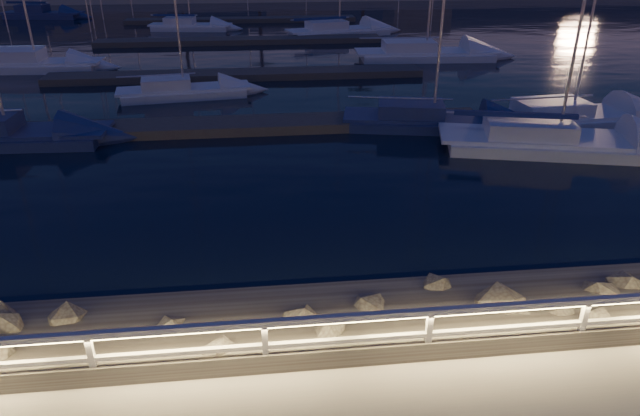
# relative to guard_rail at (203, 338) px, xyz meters

# --- Properties ---
(ground) EXTENTS (400.00, 400.00, 0.00)m
(ground) POSITION_rel_guard_rail_xyz_m (0.07, 0.00, -0.77)
(ground) COLOR #A6A096
(ground) RESTS_ON ground
(harbor_water) EXTENTS (400.00, 440.00, 0.60)m
(harbor_water) POSITION_rel_guard_rail_xyz_m (0.07, 31.22, -1.74)
(harbor_water) COLOR black
(harbor_water) RESTS_ON ground
(guard_rail) EXTENTS (44.11, 0.12, 1.06)m
(guard_rail) POSITION_rel_guard_rail_xyz_m (0.00, 0.00, 0.00)
(guard_rail) COLOR silver
(guard_rail) RESTS_ON ground
(floating_docks) EXTENTS (22.00, 36.00, 0.40)m
(floating_docks) POSITION_rel_guard_rail_xyz_m (0.07, 32.50, -1.17)
(floating_docks) COLOR #5F584E
(floating_docks) RESTS_ON ground
(sailboat_b) EXTENTS (8.04, 2.72, 13.53)m
(sailboat_b) POSITION_rel_guard_rail_xyz_m (-9.18, 15.23, -0.93)
(sailboat_b) COLOR navy
(sailboat_b) RESTS_ON ground
(sailboat_c) EXTENTS (8.12, 3.89, 13.30)m
(sailboat_c) POSITION_rel_guard_rail_xyz_m (8.60, 15.44, -0.95)
(sailboat_c) COLOR navy
(sailboat_c) RESTS_ON ground
(sailboat_d) EXTENTS (9.47, 4.80, 15.42)m
(sailboat_d) POSITION_rel_guard_rail_xyz_m (12.59, 12.06, -0.93)
(sailboat_d) COLOR silver
(sailboat_d) RESTS_ON ground
(sailboat_e) EXTENTS (8.04, 2.87, 13.54)m
(sailboat_e) POSITION_rel_guard_rail_xyz_m (-12.61, 29.49, -0.90)
(sailboat_e) COLOR silver
(sailboat_e) RESTS_ON ground
(sailboat_f) EXTENTS (7.00, 2.92, 11.58)m
(sailboat_f) POSITION_rel_guard_rail_xyz_m (-2.81, 21.93, -0.97)
(sailboat_f) COLOR silver
(sailboat_f) RESTS_ON ground
(sailboat_h) EXTENTS (8.58, 3.19, 14.20)m
(sailboat_h) POSITION_rel_guard_rail_xyz_m (14.91, 15.17, -0.96)
(sailboat_h) COLOR silver
(sailboat_h) RESTS_ON ground
(sailboat_k) EXTENTS (9.22, 4.70, 15.07)m
(sailboat_k) POSITION_rel_guard_rail_xyz_m (8.07, 40.84, -0.92)
(sailboat_k) COLOR silver
(sailboat_k) RESTS_ON ground
(sailboat_l) EXTENTS (9.70, 3.45, 16.12)m
(sailboat_l) POSITION_rel_guard_rail_xyz_m (12.49, 30.27, -0.92)
(sailboat_l) COLOR silver
(sailboat_l) RESTS_ON ground
(sailboat_m) EXTENTS (8.17, 3.71, 13.52)m
(sailboat_m) POSITION_rel_guard_rail_xyz_m (-20.15, 55.04, -0.90)
(sailboat_m) COLOR navy
(sailboat_m) RESTS_ON ground
(sailboat_n) EXTENTS (7.37, 3.14, 12.18)m
(sailboat_n) POSITION_rel_guard_rail_xyz_m (-4.59, 45.29, -0.96)
(sailboat_n) COLOR silver
(sailboat_n) RESTS_ON ground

